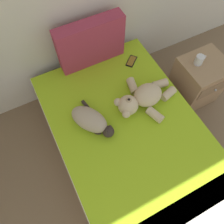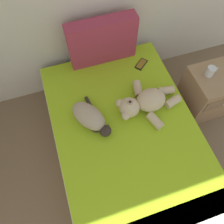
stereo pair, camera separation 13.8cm
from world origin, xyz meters
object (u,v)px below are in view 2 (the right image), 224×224
at_px(mug, 211,71).
at_px(cell_phone, 141,64).
at_px(patterned_cushion, 102,41).
at_px(nightstand, 207,93).
at_px(teddy_bear, 145,102).
at_px(bed, 126,143).
at_px(cat, 90,117).

bearing_deg(mug, cell_phone, 145.31).
height_order(patterned_cushion, nightstand, patterned_cushion).
bearing_deg(nightstand, teddy_bear, -175.92).
bearing_deg(patterned_cushion, mug, -33.02).
relative_size(cell_phone, nightstand, 0.29).
bearing_deg(bed, teddy_bear, 41.05).
distance_m(patterned_cushion, cell_phone, 0.45).
bearing_deg(nightstand, cat, -178.00).
relative_size(bed, teddy_bear, 3.26).
height_order(cell_phone, nightstand, nightstand).
bearing_deg(patterned_cushion, cell_phone, -30.31).
distance_m(cell_phone, mug, 0.65).
bearing_deg(teddy_bear, nightstand, 4.08).
distance_m(patterned_cushion, mug, 1.04).
xyz_separation_m(nightstand, mug, (-0.08, 0.05, 0.33)).
xyz_separation_m(cat, nightstand, (1.26, 0.04, -0.28)).
height_order(patterned_cushion, mug, patterned_cushion).
xyz_separation_m(bed, cell_phone, (0.38, 0.66, 0.25)).
bearing_deg(bed, cat, 142.95).
xyz_separation_m(cat, cell_phone, (0.65, 0.46, -0.07)).
bearing_deg(bed, cell_phone, 59.86).
bearing_deg(mug, nightstand, -32.84).
bearing_deg(nightstand, mug, 147.16).
bearing_deg(nightstand, cell_phone, 145.54).
xyz_separation_m(cell_phone, mug, (0.53, -0.37, 0.11)).
distance_m(teddy_bear, nightstand, 0.82).
bearing_deg(cat, cell_phone, 35.12).
distance_m(cell_phone, nightstand, 0.76).
relative_size(cat, teddy_bear, 0.75).
xyz_separation_m(cell_phone, nightstand, (0.60, -0.41, -0.21)).
relative_size(cat, cell_phone, 2.75).
bearing_deg(teddy_bear, bed, -138.95).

